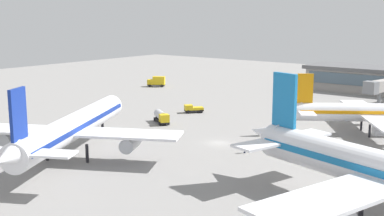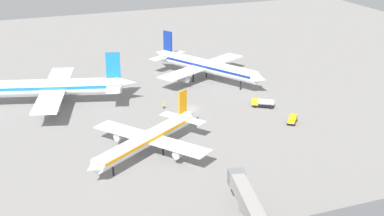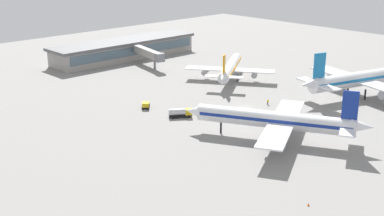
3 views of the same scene
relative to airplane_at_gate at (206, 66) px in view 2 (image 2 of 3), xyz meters
The scene contains 9 objects.
ground 26.33m from the airplane_at_gate, 122.29° to the right, with size 288.00×288.00×0.00m, color gray.
airplane_at_gate is the anchor object (origin of this frame).
airplane_taxiing 50.33m from the airplane_at_gate, behind, with size 48.89×40.02×15.19m.
airplane_distant 57.53m from the airplane_at_gate, 126.30° to the right, with size 33.52×28.28×11.73m.
pushback_tractor 42.20m from the airplane_at_gate, 80.02° to the right, with size 4.31×4.57×1.90m.
fuel_truck 29.04m from the airplane_at_gate, 78.69° to the right, with size 6.28×5.10×2.50m.
ground_crew_worker 28.59m from the airplane_at_gate, 137.55° to the right, with size 0.53×0.51×1.67m.
jet_bridge 86.14m from the airplane_at_gate, 107.77° to the right, with size 7.83×23.22×6.74m.
safety_cone_near_gate 33.54m from the airplane_at_gate, 48.20° to the left, with size 0.44×0.44×0.60m, color #EA590C.
Camera 2 is at (-53.35, -136.30, 56.01)m, focal length 52.24 mm.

